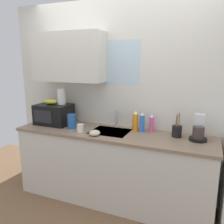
{
  "coord_description": "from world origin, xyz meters",
  "views": [
    {
      "loc": [
        1.03,
        -2.48,
        1.75
      ],
      "look_at": [
        0.0,
        0.0,
        1.15
      ],
      "focal_mm": 37.09,
      "sensor_mm": 36.0,
      "label": 1
    }
  ],
  "objects_px": {
    "banana_bunch": "(50,102)",
    "dish_soap_bottle_blue": "(142,123)",
    "dish_soap_bottle_pink": "(152,123)",
    "utensil_crock": "(177,131)",
    "small_bowl": "(95,133)",
    "paper_towel_roll": "(62,96)",
    "mug_white": "(81,128)",
    "microwave": "(54,114)",
    "coffee_maker": "(199,131)",
    "cereal_canister": "(72,121)",
    "dish_soap_bottle_orange": "(135,122)"
  },
  "relations": [
    {
      "from": "microwave",
      "to": "dish_soap_bottle_pink",
      "type": "xyz_separation_m",
      "value": [
        1.31,
        0.16,
        -0.03
      ]
    },
    {
      "from": "microwave",
      "to": "coffee_maker",
      "type": "distance_m",
      "value": 1.85
    },
    {
      "from": "dish_soap_bottle_blue",
      "to": "dish_soap_bottle_pink",
      "type": "relative_size",
      "value": 1.12
    },
    {
      "from": "microwave",
      "to": "small_bowl",
      "type": "bearing_deg",
      "value": -18.52
    },
    {
      "from": "banana_bunch",
      "to": "dish_soap_bottle_pink",
      "type": "height_order",
      "value": "banana_bunch"
    },
    {
      "from": "dish_soap_bottle_orange",
      "to": "small_bowl",
      "type": "bearing_deg",
      "value": -136.79
    },
    {
      "from": "dish_soap_bottle_orange",
      "to": "dish_soap_bottle_blue",
      "type": "height_order",
      "value": "dish_soap_bottle_orange"
    },
    {
      "from": "coffee_maker",
      "to": "dish_soap_bottle_blue",
      "type": "bearing_deg",
      "value": 175.97
    },
    {
      "from": "dish_soap_bottle_pink",
      "to": "small_bowl",
      "type": "distance_m",
      "value": 0.7
    },
    {
      "from": "paper_towel_roll",
      "to": "small_bowl",
      "type": "xyz_separation_m",
      "value": [
        0.64,
        -0.3,
        -0.35
      ]
    },
    {
      "from": "cereal_canister",
      "to": "utensil_crock",
      "type": "height_order",
      "value": "utensil_crock"
    },
    {
      "from": "coffee_maker",
      "to": "dish_soap_bottle_orange",
      "type": "relative_size",
      "value": 1.11
    },
    {
      "from": "paper_towel_roll",
      "to": "banana_bunch",
      "type": "bearing_deg",
      "value": -161.57
    },
    {
      "from": "coffee_maker",
      "to": "dish_soap_bottle_orange",
      "type": "xyz_separation_m",
      "value": [
        -0.73,
        0.05,
        0.01
      ]
    },
    {
      "from": "cereal_canister",
      "to": "utensil_crock",
      "type": "xyz_separation_m",
      "value": [
        1.28,
        0.17,
        -0.02
      ]
    },
    {
      "from": "paper_towel_roll",
      "to": "small_bowl",
      "type": "relative_size",
      "value": 1.69
    },
    {
      "from": "dish_soap_bottle_orange",
      "to": "dish_soap_bottle_pink",
      "type": "height_order",
      "value": "dish_soap_bottle_orange"
    },
    {
      "from": "paper_towel_roll",
      "to": "cereal_canister",
      "type": "height_order",
      "value": "paper_towel_roll"
    },
    {
      "from": "microwave",
      "to": "dish_soap_bottle_blue",
      "type": "bearing_deg",
      "value": 5.0
    },
    {
      "from": "coffee_maker",
      "to": "mug_white",
      "type": "height_order",
      "value": "coffee_maker"
    },
    {
      "from": "coffee_maker",
      "to": "small_bowl",
      "type": "xyz_separation_m",
      "value": [
        -1.11,
        -0.31,
        -0.07
      ]
    },
    {
      "from": "dish_soap_bottle_orange",
      "to": "mug_white",
      "type": "bearing_deg",
      "value": -153.66
    },
    {
      "from": "dish_soap_bottle_orange",
      "to": "small_bowl",
      "type": "xyz_separation_m",
      "value": [
        -0.38,
        -0.36,
        -0.09
      ]
    },
    {
      "from": "utensil_crock",
      "to": "small_bowl",
      "type": "height_order",
      "value": "utensil_crock"
    },
    {
      "from": "microwave",
      "to": "small_bowl",
      "type": "height_order",
      "value": "microwave"
    },
    {
      "from": "dish_soap_bottle_pink",
      "to": "utensil_crock",
      "type": "distance_m",
      "value": 0.32
    },
    {
      "from": "mug_white",
      "to": "utensil_crock",
      "type": "height_order",
      "value": "utensil_crock"
    },
    {
      "from": "banana_bunch",
      "to": "cereal_canister",
      "type": "height_order",
      "value": "banana_bunch"
    },
    {
      "from": "paper_towel_roll",
      "to": "utensil_crock",
      "type": "relative_size",
      "value": 0.79
    },
    {
      "from": "small_bowl",
      "to": "dish_soap_bottle_orange",
      "type": "bearing_deg",
      "value": 43.21
    },
    {
      "from": "dish_soap_bottle_blue",
      "to": "utensil_crock",
      "type": "relative_size",
      "value": 0.87
    },
    {
      "from": "dish_soap_bottle_orange",
      "to": "dish_soap_bottle_blue",
      "type": "bearing_deg",
      "value": -2.15
    },
    {
      "from": "mug_white",
      "to": "cereal_canister",
      "type": "bearing_deg",
      "value": 153.57
    },
    {
      "from": "coffee_maker",
      "to": "dish_soap_bottle_orange",
      "type": "bearing_deg",
      "value": 176.19
    },
    {
      "from": "banana_bunch",
      "to": "dish_soap_bottle_orange",
      "type": "height_order",
      "value": "banana_bunch"
    },
    {
      "from": "coffee_maker",
      "to": "banana_bunch",
      "type": "bearing_deg",
      "value": -178.24
    },
    {
      "from": "paper_towel_roll",
      "to": "mug_white",
      "type": "bearing_deg",
      "value": -29.68
    },
    {
      "from": "banana_bunch",
      "to": "dish_soap_bottle_blue",
      "type": "relative_size",
      "value": 0.82
    },
    {
      "from": "dish_soap_bottle_blue",
      "to": "cereal_canister",
      "type": "relative_size",
      "value": 1.31
    },
    {
      "from": "banana_bunch",
      "to": "utensil_crock",
      "type": "xyz_separation_m",
      "value": [
        1.67,
        0.07,
        -0.23
      ]
    },
    {
      "from": "microwave",
      "to": "dish_soap_bottle_pink",
      "type": "relative_size",
      "value": 2.12
    },
    {
      "from": "coffee_maker",
      "to": "cereal_canister",
      "type": "distance_m",
      "value": 1.52
    },
    {
      "from": "banana_bunch",
      "to": "mug_white",
      "type": "height_order",
      "value": "banana_bunch"
    },
    {
      "from": "paper_towel_roll",
      "to": "dish_soap_bottle_orange",
      "type": "height_order",
      "value": "paper_towel_roll"
    },
    {
      "from": "dish_soap_bottle_blue",
      "to": "dish_soap_bottle_orange",
      "type": "bearing_deg",
      "value": 177.85
    },
    {
      "from": "microwave",
      "to": "cereal_canister",
      "type": "bearing_deg",
      "value": -16.13
    },
    {
      "from": "banana_bunch",
      "to": "coffee_maker",
      "type": "height_order",
      "value": "banana_bunch"
    },
    {
      "from": "cereal_canister",
      "to": "small_bowl",
      "type": "height_order",
      "value": "cereal_canister"
    },
    {
      "from": "cereal_canister",
      "to": "utensil_crock",
      "type": "relative_size",
      "value": 0.66
    },
    {
      "from": "paper_towel_roll",
      "to": "utensil_crock",
      "type": "bearing_deg",
      "value": 0.75
    }
  ]
}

